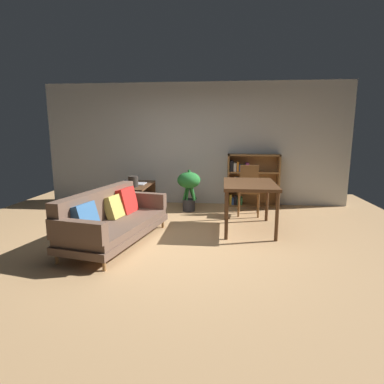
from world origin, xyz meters
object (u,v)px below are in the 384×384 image
at_px(media_console, 138,199).
at_px(dining_chair_near, 249,187).
at_px(open_laptop, 135,183).
at_px(potted_floor_plant, 189,185).
at_px(fabric_couch, 112,218).
at_px(desk_speaker, 133,181).
at_px(dining_table, 249,188).
at_px(bookshelf, 249,180).

relative_size(media_console, dining_chair_near, 1.24).
height_order(open_laptop, potted_floor_plant, potted_floor_plant).
distance_m(fabric_couch, desk_speaker, 1.53).
relative_size(open_laptop, potted_floor_plant, 0.53).
distance_m(desk_speaker, dining_chair_near, 2.28).
bearing_deg(dining_table, media_console, 157.17).
bearing_deg(bookshelf, potted_floor_plant, -153.93).
distance_m(fabric_couch, media_console, 1.76).
relative_size(open_laptop, desk_speaker, 2.21).
xyz_separation_m(media_console, dining_chair_near, (2.22, 0.13, 0.26)).
bearing_deg(bookshelf, dining_table, -94.54).
bearing_deg(dining_table, dining_chair_near, 85.75).
bearing_deg(bookshelf, media_console, -159.01).
height_order(media_console, dining_table, dining_table).
height_order(fabric_couch, dining_chair_near, dining_chair_near).
xyz_separation_m(fabric_couch, open_laptop, (-0.15, 1.84, 0.23)).
bearing_deg(media_console, open_laptop, 130.82).
bearing_deg(dining_chair_near, fabric_couch, -138.83).
bearing_deg(open_laptop, desk_speaker, -80.88).
bearing_deg(fabric_couch, dining_chair_near, 41.17).
distance_m(open_laptop, dining_table, 2.43).
distance_m(potted_floor_plant, dining_chair_near, 1.22).
xyz_separation_m(desk_speaker, potted_floor_plant, (1.03, 0.51, -0.13)).
bearing_deg(desk_speaker, fabric_couch, -86.39).
height_order(media_console, potted_floor_plant, potted_floor_plant).
height_order(fabric_couch, dining_table, dining_table).
bearing_deg(dining_table, bookshelf, 85.46).
bearing_deg(fabric_couch, media_console, 92.48).
bearing_deg(desk_speaker, bookshelf, 26.17).
xyz_separation_m(potted_floor_plant, dining_table, (1.14, -1.15, 0.16)).
distance_m(desk_speaker, potted_floor_plant, 1.15).
distance_m(fabric_couch, potted_floor_plant, 2.22).
bearing_deg(bookshelf, dining_chair_near, -94.93).
xyz_separation_m(open_laptop, desk_speaker, (0.05, -0.34, 0.09)).
height_order(open_laptop, dining_table, dining_table).
xyz_separation_m(dining_table, dining_chair_near, (0.08, 1.03, -0.17)).
bearing_deg(open_laptop, dining_table, -24.00).
bearing_deg(dining_chair_near, open_laptop, -178.99).
xyz_separation_m(media_console, desk_speaker, (-0.02, -0.26, 0.40)).
bearing_deg(potted_floor_plant, desk_speaker, -153.70).
xyz_separation_m(fabric_couch, dining_chair_near, (2.15, 1.88, 0.18)).
height_order(open_laptop, bookshelf, bookshelf).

